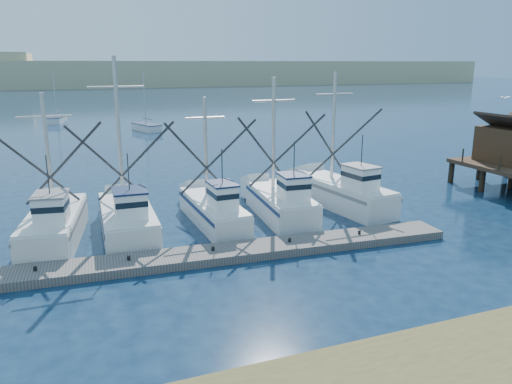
% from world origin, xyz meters
% --- Properties ---
extents(ground, '(500.00, 500.00, 0.00)m').
position_xyz_m(ground, '(0.00, 0.00, 0.00)').
color(ground, '#0C1E38').
rests_on(ground, ground).
extents(floating_dock, '(31.15, 3.90, 0.41)m').
position_xyz_m(floating_dock, '(-6.70, 6.51, 0.21)').
color(floating_dock, slate).
rests_on(floating_dock, ground).
extents(dune_ridge, '(360.00, 60.00, 10.00)m').
position_xyz_m(dune_ridge, '(0.00, 210.00, 5.00)').
color(dune_ridge, tan).
rests_on(dune_ridge, ground).
extents(trawler_fleet, '(30.78, 8.60, 9.66)m').
position_xyz_m(trawler_fleet, '(-6.85, 11.56, 0.97)').
color(trawler_fleet, white).
rests_on(trawler_fleet, ground).
extents(sailboat_near, '(3.52, 5.79, 8.10)m').
position_xyz_m(sailboat_near, '(0.88, 55.28, 0.49)').
color(sailboat_near, white).
rests_on(sailboat_near, ground).
extents(sailboat_far, '(2.99, 6.21, 8.10)m').
position_xyz_m(sailboat_far, '(-10.84, 70.55, 0.49)').
color(sailboat_far, white).
rests_on(sailboat_far, ground).
extents(flying_gull, '(1.17, 0.21, 0.21)m').
position_xyz_m(flying_gull, '(14.53, 7.10, 7.27)').
color(flying_gull, white).
rests_on(flying_gull, ground).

